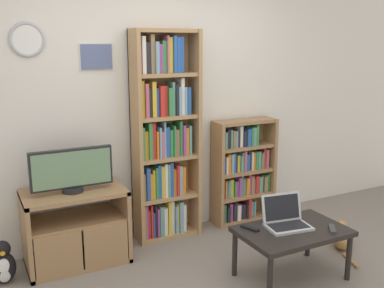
{
  "coord_description": "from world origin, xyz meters",
  "views": [
    {
      "loc": [
        -1.65,
        -2.42,
        1.92
      ],
      "look_at": [
        0.04,
        0.88,
        1.07
      ],
      "focal_mm": 42.0,
      "sensor_mm": 36.0,
      "label": 1
    }
  ],
  "objects_px": {
    "remote_far_from_laptop": "(250,228)",
    "bookshelf_short": "(241,172)",
    "television": "(72,170)",
    "bookshelf_tall": "(163,139)",
    "cat": "(342,237)",
    "tv_stand": "(76,227)",
    "remote_near_laptop": "(332,229)",
    "penguin_figurine": "(3,264)",
    "coffee_table": "(292,235)",
    "laptop": "(286,219)"
  },
  "relations": [
    {
      "from": "bookshelf_short",
      "to": "coffee_table",
      "type": "height_order",
      "value": "bookshelf_short"
    },
    {
      "from": "television",
      "to": "remote_far_from_laptop",
      "type": "height_order",
      "value": "television"
    },
    {
      "from": "bookshelf_short",
      "to": "remote_near_laptop",
      "type": "xyz_separation_m",
      "value": [
        -0.04,
        -1.4,
        -0.11
      ]
    },
    {
      "from": "cat",
      "to": "penguin_figurine",
      "type": "distance_m",
      "value": 3.03
    },
    {
      "from": "tv_stand",
      "to": "cat",
      "type": "relative_size",
      "value": 1.56
    },
    {
      "from": "television",
      "to": "bookshelf_tall",
      "type": "height_order",
      "value": "bookshelf_tall"
    },
    {
      "from": "bookshelf_short",
      "to": "cat",
      "type": "distance_m",
      "value": 1.21
    },
    {
      "from": "bookshelf_short",
      "to": "remote_near_laptop",
      "type": "relative_size",
      "value": 7.27
    },
    {
      "from": "television",
      "to": "coffee_table",
      "type": "distance_m",
      "value": 1.92
    },
    {
      "from": "remote_near_laptop",
      "to": "cat",
      "type": "relative_size",
      "value": 0.28
    },
    {
      "from": "coffee_table",
      "to": "penguin_figurine",
      "type": "height_order",
      "value": "coffee_table"
    },
    {
      "from": "bookshelf_tall",
      "to": "tv_stand",
      "type": "bearing_deg",
      "value": -169.56
    },
    {
      "from": "bookshelf_short",
      "to": "laptop",
      "type": "bearing_deg",
      "value": -105.53
    },
    {
      "from": "laptop",
      "to": "bookshelf_tall",
      "type": "bearing_deg",
      "value": 125.47
    },
    {
      "from": "cat",
      "to": "tv_stand",
      "type": "bearing_deg",
      "value": -160.56
    },
    {
      "from": "tv_stand",
      "to": "bookshelf_short",
      "type": "bearing_deg",
      "value": 5.39
    },
    {
      "from": "cat",
      "to": "penguin_figurine",
      "type": "relative_size",
      "value": 1.53
    },
    {
      "from": "tv_stand",
      "to": "coffee_table",
      "type": "height_order",
      "value": "tv_stand"
    },
    {
      "from": "bookshelf_tall",
      "to": "remote_near_laptop",
      "type": "xyz_separation_m",
      "value": [
        0.88,
        -1.4,
        -0.56
      ]
    },
    {
      "from": "remote_far_from_laptop",
      "to": "bookshelf_short",
      "type": "bearing_deg",
      "value": 38.98
    },
    {
      "from": "television",
      "to": "cat",
      "type": "height_order",
      "value": "television"
    },
    {
      "from": "bookshelf_tall",
      "to": "laptop",
      "type": "bearing_deg",
      "value": -63.09
    },
    {
      "from": "coffee_table",
      "to": "tv_stand",
      "type": "bearing_deg",
      "value": 144.83
    },
    {
      "from": "bookshelf_short",
      "to": "cat",
      "type": "bearing_deg",
      "value": -64.49
    },
    {
      "from": "bookshelf_tall",
      "to": "coffee_table",
      "type": "distance_m",
      "value": 1.51
    },
    {
      "from": "television",
      "to": "bookshelf_tall",
      "type": "xyz_separation_m",
      "value": [
        0.93,
        0.18,
        0.15
      ]
    },
    {
      "from": "television",
      "to": "laptop",
      "type": "distance_m",
      "value": 1.84
    },
    {
      "from": "television",
      "to": "bookshelf_short",
      "type": "height_order",
      "value": "bookshelf_short"
    },
    {
      "from": "remote_near_laptop",
      "to": "remote_far_from_laptop",
      "type": "bearing_deg",
      "value": 9.19
    },
    {
      "from": "remote_far_from_laptop",
      "to": "cat",
      "type": "xyz_separation_m",
      "value": [
        1.11,
        0.07,
        -0.34
      ]
    },
    {
      "from": "television",
      "to": "cat",
      "type": "bearing_deg",
      "value": -19.87
    },
    {
      "from": "remote_near_laptop",
      "to": "bookshelf_tall",
      "type": "bearing_deg",
      "value": -20.55
    },
    {
      "from": "tv_stand",
      "to": "coffee_table",
      "type": "bearing_deg",
      "value": -35.17
    },
    {
      "from": "bookshelf_short",
      "to": "penguin_figurine",
      "type": "bearing_deg",
      "value": -174.03
    },
    {
      "from": "tv_stand",
      "to": "remote_near_laptop",
      "type": "xyz_separation_m",
      "value": [
        1.79,
        -1.23,
        0.11
      ]
    },
    {
      "from": "remote_near_laptop",
      "to": "cat",
      "type": "distance_m",
      "value": 0.73
    },
    {
      "from": "tv_stand",
      "to": "penguin_figurine",
      "type": "bearing_deg",
      "value": -172.31
    },
    {
      "from": "cat",
      "to": "penguin_figurine",
      "type": "height_order",
      "value": "penguin_figurine"
    },
    {
      "from": "laptop",
      "to": "cat",
      "type": "height_order",
      "value": "laptop"
    },
    {
      "from": "cat",
      "to": "coffee_table",
      "type": "bearing_deg",
      "value": -124.9
    },
    {
      "from": "tv_stand",
      "to": "penguin_figurine",
      "type": "distance_m",
      "value": 0.64
    },
    {
      "from": "tv_stand",
      "to": "remote_far_from_laptop",
      "type": "xyz_separation_m",
      "value": [
        1.21,
        -0.91,
        0.11
      ]
    },
    {
      "from": "bookshelf_short",
      "to": "remote_far_from_laptop",
      "type": "bearing_deg",
      "value": -119.85
    },
    {
      "from": "television",
      "to": "bookshelf_short",
      "type": "xyz_separation_m",
      "value": [
        1.84,
        0.18,
        -0.31
      ]
    },
    {
      "from": "laptop",
      "to": "television",
      "type": "bearing_deg",
      "value": 155.59
    },
    {
      "from": "television",
      "to": "remote_near_laptop",
      "type": "xyz_separation_m",
      "value": [
        1.8,
        -1.22,
        -0.42
      ]
    },
    {
      "from": "television",
      "to": "remote_near_laptop",
      "type": "distance_m",
      "value": 2.22
    },
    {
      "from": "tv_stand",
      "to": "remote_near_laptop",
      "type": "bearing_deg",
      "value": -34.45
    },
    {
      "from": "television",
      "to": "penguin_figurine",
      "type": "bearing_deg",
      "value": -172.88
    },
    {
      "from": "tv_stand",
      "to": "bookshelf_tall",
      "type": "bearing_deg",
      "value": 10.44
    }
  ]
}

